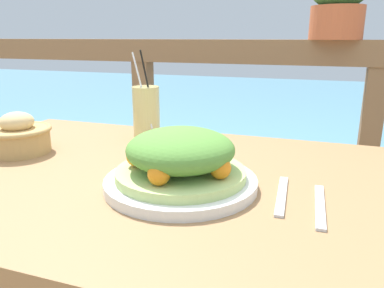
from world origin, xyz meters
name	(u,v)px	position (x,y,z in m)	size (l,w,h in m)	color
patio_table	(178,217)	(0.00, 0.00, 0.65)	(1.29, 0.76, 0.74)	#997047
railing_fence	(247,114)	(0.00, 0.77, 0.73)	(2.80, 0.08, 1.02)	brown
sea_backdrop	(291,119)	(0.00, 3.27, 0.20)	(12.00, 4.00, 0.40)	#568EA8
salad_plate	(181,163)	(0.03, -0.06, 0.79)	(0.30, 0.30, 0.12)	silver
drink_glass	(146,113)	(-0.19, 0.26, 0.82)	(0.08, 0.08, 0.25)	#DBCC7F
bread_basket	(19,136)	(-0.44, 0.03, 0.79)	(0.16, 0.16, 0.10)	tan
fork	(282,195)	(0.22, -0.04, 0.74)	(0.03, 0.18, 0.00)	silver
knife	(320,206)	(0.29, -0.06, 0.74)	(0.02, 0.18, 0.00)	silver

